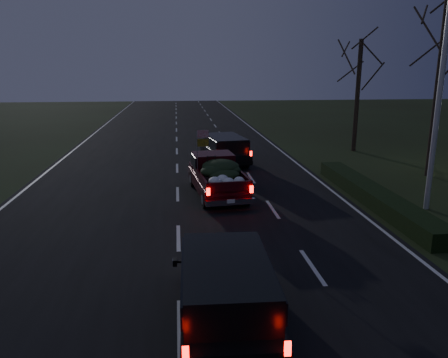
{
  "coord_description": "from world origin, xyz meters",
  "views": [
    {
      "loc": [
        0.05,
        -13.05,
        5.25
      ],
      "look_at": [
        1.71,
        2.36,
        1.3
      ],
      "focal_mm": 35.0,
      "sensor_mm": 36.0,
      "label": 1
    }
  ],
  "objects_px": {
    "light_pole": "(444,61)",
    "rear_suv": "(226,287)",
    "pickup_truck": "(217,173)",
    "lead_suv": "(225,147)"
  },
  "relations": [
    {
      "from": "pickup_truck",
      "to": "rear_suv",
      "type": "bearing_deg",
      "value": -100.29
    },
    {
      "from": "light_pole",
      "to": "rear_suv",
      "type": "xyz_separation_m",
      "value": [
        -8.55,
        -7.07,
        -4.54
      ]
    },
    {
      "from": "pickup_truck",
      "to": "rear_suv",
      "type": "distance_m",
      "value": 9.88
    },
    {
      "from": "light_pole",
      "to": "lead_suv",
      "type": "relative_size",
      "value": 1.96
    },
    {
      "from": "rear_suv",
      "to": "pickup_truck",
      "type": "bearing_deg",
      "value": 87.37
    },
    {
      "from": "light_pole",
      "to": "pickup_truck",
      "type": "height_order",
      "value": "light_pole"
    },
    {
      "from": "light_pole",
      "to": "lead_suv",
      "type": "height_order",
      "value": "light_pole"
    },
    {
      "from": "lead_suv",
      "to": "rear_suv",
      "type": "bearing_deg",
      "value": -104.86
    },
    {
      "from": "light_pole",
      "to": "lead_suv",
      "type": "xyz_separation_m",
      "value": [
        -6.79,
        8.95,
        -4.51
      ]
    },
    {
      "from": "pickup_truck",
      "to": "lead_suv",
      "type": "bearing_deg",
      "value": 74.35
    }
  ]
}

